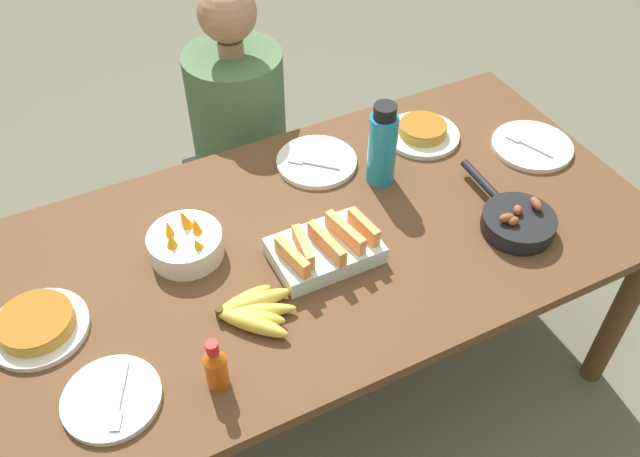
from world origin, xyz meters
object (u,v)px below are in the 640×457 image
object	(u,v)px
skillet	(516,221)
hot_sauce_bottle	(216,367)
frittata_plate_side	(37,325)
empty_plate_far_left	(532,146)
water_bottle	(382,146)
empty_plate_near_front	(317,162)
fruit_bowl_mango	(186,243)
frittata_plate_center	(422,132)
person_figure	(242,160)
banana_bunch	(251,311)
empty_plate_far_right	(112,399)
melon_tray	(325,249)

from	to	relation	value
skillet	hot_sauce_bottle	bearing A→B (deg)	98.24
frittata_plate_side	empty_plate_far_left	distance (m)	1.48
skillet	water_bottle	xyz separation A→B (m)	(-0.22, 0.34, 0.09)
empty_plate_near_front	fruit_bowl_mango	xyz separation A→B (m)	(-0.47, -0.18, 0.03)
skillet	water_bottle	size ratio (longest dim) A/B	1.41
skillet	hot_sauce_bottle	size ratio (longest dim) A/B	2.43
frittata_plate_center	fruit_bowl_mango	xyz separation A→B (m)	(-0.82, -0.15, 0.02)
water_bottle	hot_sauce_bottle	world-z (taller)	water_bottle
empty_plate_near_front	empty_plate_far_left	distance (m)	0.67
frittata_plate_side	empty_plate_near_front	distance (m)	0.90
skillet	frittata_plate_center	xyz separation A→B (m)	(-0.01, 0.45, -0.01)
empty_plate_near_front	person_figure	size ratio (longest dim) A/B	0.22
banana_bunch	water_bottle	size ratio (longest dim) A/B	0.79
empty_plate_near_front	water_bottle	world-z (taller)	water_bottle
frittata_plate_center	water_bottle	xyz separation A→B (m)	(-0.22, -0.11, 0.10)
fruit_bowl_mango	empty_plate_far_right	bearing A→B (deg)	-130.08
melon_tray	empty_plate_far_left	bearing A→B (deg)	8.92
banana_bunch	fruit_bowl_mango	size ratio (longest dim) A/B	1.05
skillet	empty_plate_near_front	distance (m)	0.60
melon_tray	hot_sauce_bottle	xyz separation A→B (m)	(-0.38, -0.23, 0.03)
frittata_plate_center	frittata_plate_side	xyz separation A→B (m)	(-1.21, -0.22, 0.00)
frittata_plate_side	empty_plate_far_left	size ratio (longest dim) A/B	0.95
empty_plate_far_right	frittata_plate_side	bearing A→B (deg)	112.04
banana_bunch	frittata_plate_side	bearing A→B (deg)	158.20
hot_sauce_bottle	skillet	bearing A→B (deg)	6.03
frittata_plate_center	person_figure	xyz separation A→B (m)	(-0.45, 0.44, -0.27)
skillet	fruit_bowl_mango	world-z (taller)	fruit_bowl_mango
frittata_plate_center	empty_plate_near_front	bearing A→B (deg)	174.87
melon_tray	empty_plate_near_front	size ratio (longest dim) A/B	1.13
frittata_plate_center	person_figure	size ratio (longest dim) A/B	0.21
frittata_plate_side	hot_sauce_bottle	xyz separation A→B (m)	(0.33, -0.32, 0.04)
frittata_plate_side	empty_plate_far_right	bearing A→B (deg)	-67.96
empty_plate_far_left	empty_plate_far_right	bearing A→B (deg)	-168.22
empty_plate_far_right	fruit_bowl_mango	xyz separation A→B (m)	(0.29, 0.34, 0.03)
banana_bunch	empty_plate_far_right	bearing A→B (deg)	-167.97
skillet	hot_sauce_bottle	world-z (taller)	hot_sauce_bottle
frittata_plate_center	empty_plate_near_front	world-z (taller)	frittata_plate_center
fruit_bowl_mango	hot_sauce_bottle	world-z (taller)	hot_sauce_bottle
fruit_bowl_mango	hot_sauce_bottle	size ratio (longest dim) A/B	1.29
fruit_bowl_mango	water_bottle	world-z (taller)	water_bottle
empty_plate_near_front	empty_plate_far_right	world-z (taller)	same
empty_plate_near_front	person_figure	world-z (taller)	person_figure
banana_bunch	frittata_plate_center	distance (m)	0.85
banana_bunch	empty_plate_far_right	xyz separation A→B (m)	(-0.36, -0.08, -0.01)
melon_tray	frittata_plate_side	world-z (taller)	melon_tray
banana_bunch	fruit_bowl_mango	bearing A→B (deg)	105.13
frittata_plate_center	empty_plate_far_left	xyz separation A→B (m)	(0.27, -0.20, -0.01)
empty_plate_far_right	person_figure	xyz separation A→B (m)	(0.66, 0.92, -0.25)
skillet	frittata_plate_side	size ratio (longest dim) A/B	1.55
banana_bunch	person_figure	size ratio (longest dim) A/B	0.18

